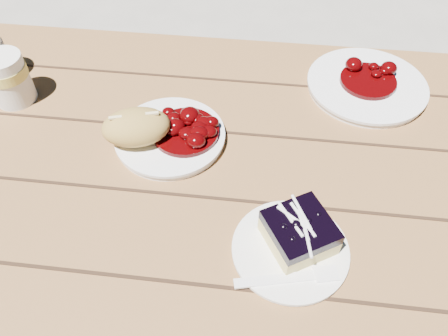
# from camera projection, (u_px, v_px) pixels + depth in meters

# --- Properties ---
(ground) EXTENTS (60.00, 60.00, 0.00)m
(ground) POSITION_uv_depth(u_px,v_px,m) (133.00, 309.00, 1.39)
(ground) COLOR gray
(ground) RESTS_ON ground
(picnic_table) EXTENTS (2.00, 1.55, 0.75)m
(picnic_table) POSITION_uv_depth(u_px,v_px,m) (90.00, 200.00, 0.94)
(picnic_table) COLOR brown
(picnic_table) RESTS_ON ground
(main_plate) EXTENTS (0.20, 0.20, 0.02)m
(main_plate) POSITION_uv_depth(u_px,v_px,m) (170.00, 137.00, 0.83)
(main_plate) COLOR white
(main_plate) RESTS_ON picnic_table
(goulash_stew) EXTENTS (0.13, 0.13, 0.04)m
(goulash_stew) POSITION_uv_depth(u_px,v_px,m) (185.00, 126.00, 0.81)
(goulash_stew) COLOR #3C0203
(goulash_stew) RESTS_ON main_plate
(bread_roll) EXTENTS (0.14, 0.11, 0.06)m
(bread_roll) POSITION_uv_depth(u_px,v_px,m) (136.00, 127.00, 0.79)
(bread_roll) COLOR #B18E44
(bread_roll) RESTS_ON main_plate
(dessert_plate) EXTENTS (0.18, 0.18, 0.01)m
(dessert_plate) POSITION_uv_depth(u_px,v_px,m) (290.00, 250.00, 0.68)
(dessert_plate) COLOR white
(dessert_plate) RESTS_ON picnic_table
(blueberry_cake) EXTENTS (0.13, 0.13, 0.05)m
(blueberry_cake) POSITION_uv_depth(u_px,v_px,m) (299.00, 232.00, 0.66)
(blueberry_cake) COLOR #EBDA80
(blueberry_cake) RESTS_ON dessert_plate
(fork_dessert) EXTENTS (0.16, 0.06, 0.00)m
(fork_dessert) POSITION_uv_depth(u_px,v_px,m) (276.00, 279.00, 0.64)
(fork_dessert) COLOR white
(fork_dessert) RESTS_ON dessert_plate
(second_plate) EXTENTS (0.25, 0.25, 0.02)m
(second_plate) POSITION_uv_depth(u_px,v_px,m) (366.00, 86.00, 0.93)
(second_plate) COLOR white
(second_plate) RESTS_ON picnic_table
(second_stew) EXTENTS (0.12, 0.12, 0.04)m
(second_stew) POSITION_uv_depth(u_px,v_px,m) (370.00, 75.00, 0.91)
(second_stew) COLOR #3C0203
(second_stew) RESTS_ON second_plate
(second_cup) EXTENTS (0.08, 0.08, 0.10)m
(second_cup) POSITION_uv_depth(u_px,v_px,m) (8.00, 79.00, 0.88)
(second_cup) COLOR white
(second_cup) RESTS_ON picnic_table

